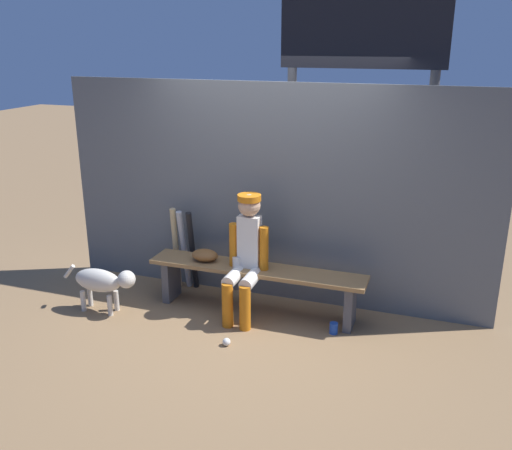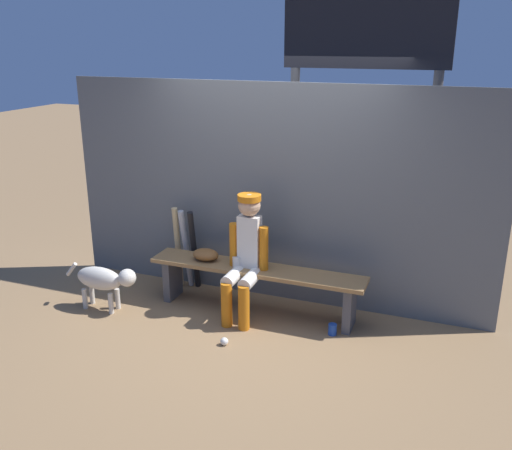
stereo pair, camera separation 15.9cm
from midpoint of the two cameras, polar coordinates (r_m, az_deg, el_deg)
name	(u,v)px [view 1 (the left image)]	position (r m, az deg, el deg)	size (l,w,h in m)	color
ground_plane	(256,311)	(5.85, -0.79, -8.80)	(30.00, 30.00, 0.00)	olive
chainlink_fence	(270,194)	(5.81, 0.61, 3.13)	(4.60, 0.03, 2.28)	#595E63
dugout_bench	(256,278)	(5.68, -0.81, -5.43)	(2.23, 0.36, 0.49)	olive
player_seated	(246,253)	(5.49, -1.90, -2.85)	(0.41, 0.55, 1.25)	silver
baseball_glove	(205,255)	(5.82, -6.01, -3.07)	(0.28, 0.20, 0.12)	brown
bat_aluminum_black	(192,251)	(6.18, -7.22, -2.64)	(0.06, 0.06, 0.94)	black
bat_aluminum_silver	(184,250)	(6.24, -8.04, -2.52)	(0.06, 0.06, 0.93)	#B7B7BC
bat_wood_natural	(176,248)	(6.28, -8.88, -2.35)	(0.06, 0.06, 0.93)	tan
baseball	(226,342)	(5.25, -3.91, -11.79)	(0.07, 0.07, 0.07)	white
cup_on_ground	(334,328)	(5.46, 7.07, -10.39)	(0.08, 0.08, 0.11)	#1E47AD
cup_on_bench	(236,262)	(5.62, -2.82, -3.84)	(0.08, 0.08, 0.11)	silver
scoreboard	(367,65)	(6.13, 10.49, 15.72)	(2.00, 0.27, 3.49)	#3F3F42
dog	(103,281)	(5.94, -16.09, -5.54)	(0.84, 0.20, 0.49)	beige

